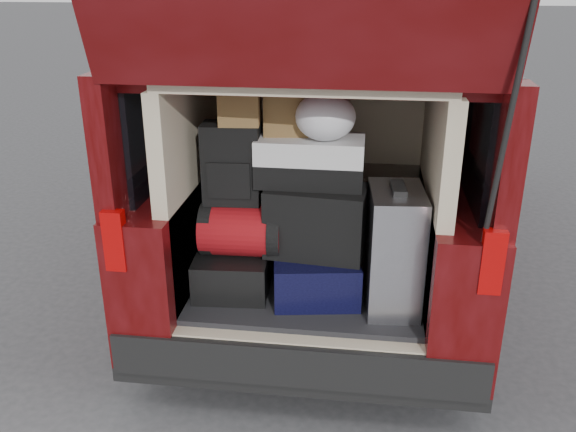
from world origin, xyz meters
name	(u,v)px	position (x,y,z in m)	size (l,w,h in m)	color
ground	(302,388)	(0.00, 0.00, 0.00)	(80.00, 80.00, 0.00)	#333335
minivan	(329,145)	(0.00, 1.86, 0.91)	(1.90, 5.35, 2.77)	black
load_floor	(308,321)	(0.00, 0.28, 0.28)	(1.24, 1.05, 0.55)	black
black_hardshell	(235,266)	(-0.41, 0.18, 0.66)	(0.39, 0.54, 0.22)	black
navy_hardshell	(315,270)	(0.04, 0.17, 0.67)	(0.45, 0.55, 0.24)	black
silver_roller	(394,249)	(0.46, 0.06, 0.87)	(0.27, 0.43, 0.64)	white
red_duffel	(242,230)	(-0.35, 0.12, 0.91)	(0.43, 0.28, 0.28)	maroon
black_soft_case	(316,221)	(0.05, 0.15, 0.97)	(0.51, 0.31, 0.37)	black
backpack	(232,163)	(-0.40, 0.18, 1.26)	(0.30, 0.18, 0.43)	black
twotone_duffel	(310,161)	(0.01, 0.21, 1.28)	(0.55, 0.29, 0.25)	silver
grocery_sack_lower	(240,106)	(-0.35, 0.17, 1.57)	(0.20, 0.17, 0.18)	brown
grocery_sack_upper	(286,112)	(-0.13, 0.28, 1.52)	(0.23, 0.19, 0.23)	brown
plastic_bag_center	(325,117)	(0.08, 0.16, 1.53)	(0.30, 0.28, 0.24)	silver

